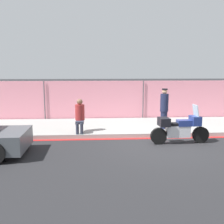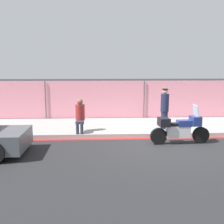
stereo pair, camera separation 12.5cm
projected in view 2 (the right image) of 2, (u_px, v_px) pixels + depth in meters
name	position (u px, v px, depth m)	size (l,w,h in m)	color
ground_plane	(164.00, 145.00, 9.49)	(120.00, 120.00, 0.00)	#262628
sidewalk	(150.00, 126.00, 12.13)	(37.73, 3.41, 0.17)	#9E9E99
curb_paint_stripe	(159.00, 138.00, 10.37)	(37.73, 0.18, 0.01)	red
storefront_fence	(144.00, 101.00, 13.73)	(35.84, 0.17, 2.11)	pink
motorcycle	(180.00, 128.00, 9.56)	(2.21, 0.56, 1.44)	black
officer_standing	(165.00, 108.00, 11.16)	(0.35, 0.35, 1.72)	#191E38
person_seated_on_curb	(80.00, 114.00, 10.62)	(0.38, 0.69, 1.35)	#2D3342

